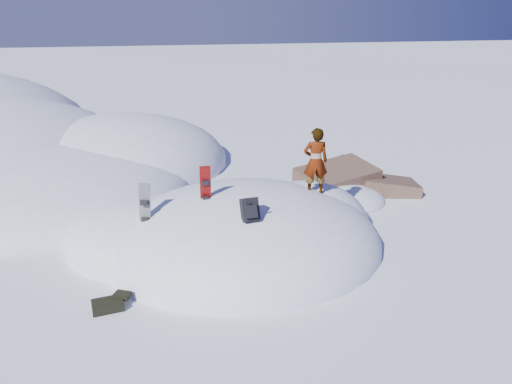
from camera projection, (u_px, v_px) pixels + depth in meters
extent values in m
plane|color=white|center=(244.00, 246.00, 12.58)|extent=(120.00, 120.00, 0.00)
ellipsoid|color=white|center=(244.00, 246.00, 12.58)|extent=(7.00, 6.00, 3.00)
ellipsoid|color=white|center=(155.00, 243.00, 12.76)|extent=(4.40, 4.00, 2.20)
ellipsoid|color=white|center=(304.00, 228.00, 13.62)|extent=(3.60, 3.20, 2.50)
ellipsoid|color=white|center=(37.00, 192.00, 16.15)|extent=(10.00, 9.00, 2.80)
ellipsoid|color=white|center=(121.00, 164.00, 18.87)|extent=(8.00, 8.00, 3.60)
ellipsoid|color=white|center=(47.00, 202.00, 15.32)|extent=(6.00, 5.00, 1.80)
cube|color=brown|center=(336.00, 187.00, 16.27)|extent=(2.82, 2.41, 1.62)
cube|color=brown|center=(387.00, 194.00, 16.24)|extent=(2.16, 1.80, 1.33)
cube|color=brown|center=(341.00, 177.00, 17.51)|extent=(2.08, 2.01, 1.10)
ellipsoid|color=white|center=(334.00, 202.00, 15.32)|extent=(3.20, 2.40, 1.00)
cube|color=red|center=(206.00, 192.00, 11.72)|extent=(0.25, 0.18, 1.35)
cube|color=black|center=(205.00, 182.00, 11.57)|extent=(0.16, 0.10, 0.12)
cube|color=black|center=(206.00, 199.00, 11.72)|extent=(0.16, 0.10, 0.12)
cube|color=black|center=(145.00, 213.00, 11.44)|extent=(0.32, 0.29, 1.39)
cube|color=black|center=(144.00, 203.00, 11.28)|extent=(0.19, 0.16, 0.12)
cube|color=black|center=(146.00, 219.00, 11.44)|extent=(0.19, 0.16, 0.12)
cube|color=black|center=(250.00, 210.00, 10.82)|extent=(0.42, 0.47, 0.57)
cube|color=black|center=(251.00, 211.00, 10.67)|extent=(0.28, 0.24, 0.31)
cylinder|color=black|center=(246.00, 207.00, 10.63)|extent=(0.04, 0.21, 0.38)
cylinder|color=black|center=(256.00, 206.00, 10.67)|extent=(0.04, 0.21, 0.38)
cube|color=black|center=(108.00, 305.00, 10.00)|extent=(0.68, 0.53, 0.17)
cube|color=black|center=(122.00, 295.00, 10.19)|extent=(0.40, 0.35, 0.11)
imported|color=slate|center=(316.00, 161.00, 12.49)|extent=(0.67, 0.48, 1.72)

